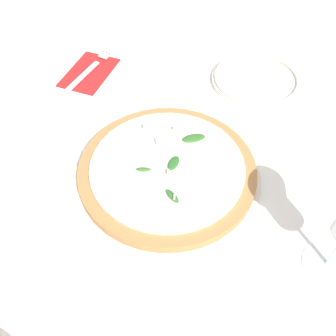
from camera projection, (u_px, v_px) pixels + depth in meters
ground_plane at (162, 183)px, 0.73m from camera, size 6.00×6.00×0.00m
pizza_arugula_main at (168, 173)px, 0.72m from camera, size 0.35×0.35×0.05m
napkin at (89, 72)px, 0.94m from camera, size 0.17×0.13×0.01m
fork at (91, 68)px, 0.94m from camera, size 0.22×0.05×0.00m
side_plate_white at (256, 79)px, 0.91m from camera, size 0.21×0.21×0.02m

